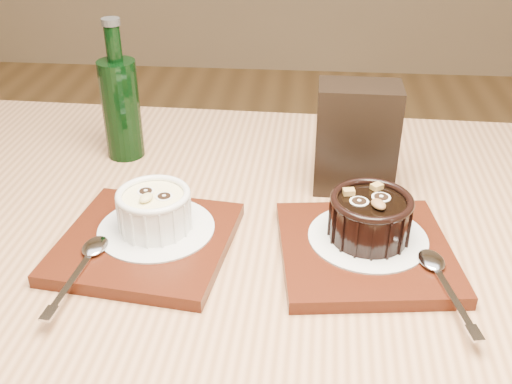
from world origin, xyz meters
TOP-DOWN VIEW (x-y plane):
  - table at (0.07, -0.29)m, footprint 1.22×0.83m
  - tray_left at (-0.06, -0.29)m, footprint 0.20×0.20m
  - doily_left at (-0.05, -0.27)m, footprint 0.13×0.13m
  - ramekin_white at (-0.05, -0.27)m, footprint 0.08×0.08m
  - spoon_left at (-0.11, -0.35)m, footprint 0.04×0.14m
  - tray_right at (0.18, -0.28)m, footprint 0.20×0.20m
  - doily_right at (0.18, -0.27)m, footprint 0.13×0.13m
  - ramekin_dark at (0.18, -0.27)m, footprint 0.09×0.09m
  - spoon_right at (0.25, -0.34)m, footprint 0.05×0.14m
  - condiment_stand at (0.17, -0.13)m, footprint 0.10×0.06m
  - green_bottle at (-0.15, -0.06)m, footprint 0.05×0.05m

SIDE VIEW (x-z plane):
  - table at x=0.07m, z-range 0.28..1.03m
  - tray_left at x=-0.06m, z-range 0.75..0.76m
  - tray_right at x=0.18m, z-range 0.75..0.76m
  - doily_left at x=-0.05m, z-range 0.77..0.77m
  - doily_right at x=0.18m, z-range 0.77..0.77m
  - spoon_left at x=-0.11m, z-range 0.77..0.77m
  - spoon_right at x=0.25m, z-range 0.77..0.77m
  - ramekin_white at x=-0.05m, z-range 0.77..0.82m
  - ramekin_dark at x=0.18m, z-range 0.77..0.82m
  - condiment_stand at x=0.17m, z-range 0.75..0.89m
  - green_bottle at x=-0.15m, z-range 0.73..0.92m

